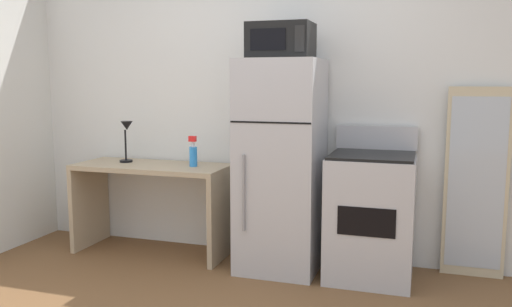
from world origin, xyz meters
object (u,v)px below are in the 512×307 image
microwave (281,41)px  spray_bottle (193,154)px  desk (152,190)px  leaning_mirror (476,183)px  oven_range (371,215)px  desk_lamp (127,134)px  refrigerator (281,166)px

microwave → spray_bottle: bearing=174.6°
desk → leaning_mirror: size_ratio=0.92×
spray_bottle → leaning_mirror: (2.15, 0.21, -0.15)m
desk → spray_bottle: bearing=1.8°
spray_bottle → microwave: (0.75, -0.07, 0.88)m
desk → spray_bottle: spray_bottle is taller
spray_bottle → oven_range: size_ratio=0.23×
microwave → desk_lamp: bearing=176.1°
microwave → oven_range: size_ratio=0.42×
desk_lamp → spray_bottle: desk_lamp is taller
oven_range → leaning_mirror: 0.80m
spray_bottle → refrigerator: size_ratio=0.16×
refrigerator → oven_range: 0.76m
microwave → desk: bearing=177.0°
spray_bottle → desk_lamp: bearing=178.0°
refrigerator → leaning_mirror: (1.40, 0.26, -0.10)m
refrigerator → microwave: (0.00, -0.02, 0.93)m
desk → microwave: 1.64m
leaning_mirror → refrigerator: bearing=-169.4°
refrigerator → oven_range: refrigerator is taller
refrigerator → spray_bottle: bearing=176.2°
refrigerator → microwave: 0.93m
desk_lamp → microwave: (1.38, -0.09, 0.74)m
desk → desk_lamp: desk_lamp is taller
oven_range → refrigerator: bearing=-179.4°
oven_range → leaning_mirror: (0.72, 0.26, 0.23)m
desk_lamp → refrigerator: (1.38, -0.07, -0.19)m
leaning_mirror → desk: bearing=-174.9°
oven_range → leaning_mirror: bearing=19.5°
desk_lamp → refrigerator: bearing=-3.0°
spray_bottle → microwave: 1.16m
desk → refrigerator: refrigerator is taller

